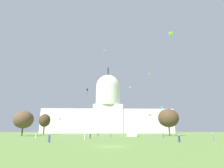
% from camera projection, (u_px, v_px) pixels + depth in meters
% --- Properties ---
extents(ground_plane, '(800.00, 800.00, 0.00)m').
position_uv_depth(ground_plane, '(111.00, 146.00, 27.16)').
color(ground_plane, olive).
extents(capitol_building, '(129.84, 24.92, 69.17)m').
position_uv_depth(capitol_building, '(108.00, 112.00, 187.00)').
color(capitol_building, silver).
rests_on(capitol_building, ground_plane).
extents(event_tent, '(4.71, 6.48, 5.71)m').
position_uv_depth(event_tent, '(131.00, 129.00, 78.33)').
color(event_tent, white).
rests_on(event_tent, ground_plane).
extents(tree_west_mid, '(10.78, 10.77, 13.52)m').
position_uv_depth(tree_west_mid, '(45.00, 120.00, 124.28)').
color(tree_west_mid, '#42301E').
rests_on(tree_west_mid, ground_plane).
extents(tree_west_near, '(11.92, 11.86, 11.40)m').
position_uv_depth(tree_west_near, '(24.00, 120.00, 84.88)').
color(tree_west_near, brown).
rests_on(tree_west_near, ground_plane).
extents(tree_east_mid, '(13.33, 13.12, 12.78)m').
position_uv_depth(tree_east_mid, '(168.00, 118.00, 89.02)').
color(tree_east_mid, '#4C3823').
rests_on(tree_east_mid, ground_plane).
extents(person_denim_front_right, '(0.47, 0.47, 1.57)m').
position_uv_depth(person_denim_front_right, '(164.00, 136.00, 58.59)').
color(person_denim_front_right, '#3D5684').
rests_on(person_denim_front_right, ground_plane).
extents(person_tan_back_center, '(0.51, 0.51, 1.73)m').
position_uv_depth(person_tan_back_center, '(173.00, 134.00, 80.70)').
color(person_tan_back_center, tan).
rests_on(person_tan_back_center, ground_plane).
extents(person_denim_back_left, '(0.60, 0.60, 1.65)m').
position_uv_depth(person_denim_back_left, '(49.00, 139.00, 36.48)').
color(person_denim_back_left, '#3D5684').
rests_on(person_denim_back_left, ground_plane).
extents(person_navy_near_tent, '(0.44, 0.44, 1.54)m').
position_uv_depth(person_navy_near_tent, '(90.00, 136.00, 56.71)').
color(person_navy_near_tent, navy).
rests_on(person_navy_near_tent, ground_plane).
extents(person_white_near_tree_east, '(0.51, 0.51, 1.50)m').
position_uv_depth(person_white_near_tree_east, '(85.00, 137.00, 46.56)').
color(person_white_near_tree_east, silver).
rests_on(person_white_near_tree_east, ground_plane).
extents(person_navy_mid_center, '(0.49, 0.49, 1.50)m').
position_uv_depth(person_navy_mid_center, '(49.00, 138.00, 42.37)').
color(person_navy_mid_center, navy).
rests_on(person_navy_mid_center, ground_plane).
extents(person_navy_edge_west, '(0.53, 0.53, 1.49)m').
position_uv_depth(person_navy_edge_west, '(179.00, 139.00, 37.86)').
color(person_navy_edge_west, navy).
rests_on(person_navy_edge_west, ground_plane).
extents(person_denim_aisle_center, '(0.57, 0.57, 1.58)m').
position_uv_depth(person_denim_aisle_center, '(98.00, 135.00, 78.83)').
color(person_denim_aisle_center, '#3D5684').
rests_on(person_denim_aisle_center, ground_plane).
extents(person_olive_near_tree_west, '(0.39, 0.39, 1.46)m').
position_uv_depth(person_olive_near_tree_west, '(111.00, 136.00, 64.24)').
color(person_olive_near_tree_west, olive).
rests_on(person_olive_near_tree_west, ground_plane).
extents(person_grey_back_right, '(0.55, 0.55, 1.71)m').
position_uv_depth(person_grey_back_right, '(212.00, 137.00, 44.40)').
color(person_grey_back_right, gray).
rests_on(person_grey_back_right, ground_plane).
extents(person_white_edge_east, '(0.52, 0.52, 1.58)m').
position_uv_depth(person_white_edge_east, '(36.00, 136.00, 59.25)').
color(person_white_edge_east, silver).
rests_on(person_white_edge_east, ground_plane).
extents(kite_turquoise_low, '(1.22, 0.47, 3.94)m').
position_uv_depth(kite_turquoise_low, '(60.00, 119.00, 150.96)').
color(kite_turquoise_low, teal).
extents(kite_white_mid, '(1.52, 1.70, 0.23)m').
position_uv_depth(kite_white_mid, '(103.00, 51.00, 63.85)').
color(kite_white_mid, white).
extents(kite_red_high, '(0.87, 1.35, 0.42)m').
position_uv_depth(kite_red_high, '(151.00, 63.00, 154.12)').
color(kite_red_high, red).
extents(kite_green_mid, '(1.50, 1.86, 0.22)m').
position_uv_depth(kite_green_mid, '(130.00, 94.00, 159.81)').
color(kite_green_mid, green).
extents(kite_violet_high, '(1.30, 1.35, 0.22)m').
position_uv_depth(kite_violet_high, '(56.00, 56.00, 105.77)').
color(kite_violet_high, purple).
extents(kite_black_mid, '(0.54, 0.88, 3.51)m').
position_uv_depth(kite_black_mid, '(87.00, 90.00, 93.75)').
color(kite_black_mid, black).
extents(kite_cyan_low, '(0.92, 0.90, 0.78)m').
position_uv_depth(kite_cyan_low, '(162.00, 108.00, 70.93)').
color(kite_cyan_low, '#33BCDB').
extents(kite_orange_low, '(0.65, 0.56, 1.27)m').
position_uv_depth(kite_orange_low, '(151.00, 115.00, 160.83)').
color(kite_orange_low, orange).
extents(kite_lime_mid, '(1.12, 1.19, 1.25)m').
position_uv_depth(kite_lime_mid, '(171.00, 33.00, 62.22)').
color(kite_lime_mid, '#8CD133').
extents(kite_magenta_mid, '(0.48, 0.55, 1.09)m').
position_uv_depth(kite_magenta_mid, '(149.00, 93.00, 161.92)').
color(kite_magenta_mid, '#D1339E').
extents(kite_pink_low, '(0.92, 1.00, 1.18)m').
position_uv_depth(kite_pink_low, '(150.00, 115.00, 99.13)').
color(kite_pink_low, pink).
extents(kite_yellow_mid, '(0.78, 0.82, 0.94)m').
position_uv_depth(kite_yellow_mid, '(130.00, 87.00, 124.83)').
color(kite_yellow_mid, yellow).
extents(kite_gold_high, '(1.12, 1.11, 3.57)m').
position_uv_depth(kite_gold_high, '(150.00, 74.00, 121.91)').
color(kite_gold_high, gold).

